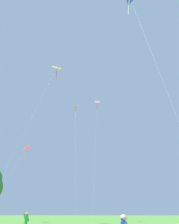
% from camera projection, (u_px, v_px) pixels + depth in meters
% --- Properties ---
extents(kite_pink_low, '(1.51, 8.65, 27.22)m').
position_uv_depth(kite_pink_low, '(97.00, 107.00, 48.99)').
color(kite_pink_low, pink).
rests_on(kite_pink_low, ground_plane).
extents(kite_red_high, '(4.59, 6.77, 14.83)m').
position_uv_depth(kite_red_high, '(26.00, 150.00, 42.56)').
color(kite_red_high, red).
rests_on(kite_red_high, ground_plane).
extents(kite_orange_box, '(2.66, 6.58, 29.15)m').
position_uv_depth(kite_orange_box, '(75.00, 109.00, 56.65)').
color(kite_orange_box, orange).
rests_on(kite_orange_box, ground_plane).
extents(kite_yellow_diamond, '(4.32, 11.05, 30.47)m').
position_uv_depth(kite_yellow_diamond, '(55.00, 73.00, 42.08)').
color(kite_yellow_diamond, yellow).
rests_on(kite_yellow_diamond, ground_plane).
extents(person_with_spool, '(0.45, 0.42, 1.67)m').
position_uv_depth(person_with_spool, '(26.00, 222.00, 15.77)').
color(person_with_spool, '#2D3351').
rests_on(person_with_spool, ground_plane).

